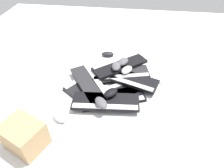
{
  "coord_description": "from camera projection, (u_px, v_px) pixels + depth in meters",
  "views": [
    {
      "loc": [
        1.1,
        0.11,
        0.99
      ],
      "look_at": [
        0.01,
        -0.04,
        0.04
      ],
      "focal_mm": 32.0,
      "sensor_mm": 36.0,
      "label": 1
    }
  ],
  "objects": [
    {
      "name": "keyboard_0",
      "position": [
        113.0,
        98.0,
        1.38
      ],
      "size": [
        0.29,
        0.46,
        0.03
      ],
      "color": "black",
      "rests_on": "ground"
    },
    {
      "name": "cardboard_box",
      "position": [
        24.0,
        135.0,
        1.07
      ],
      "size": [
        0.24,
        0.26,
        0.16
      ],
      "primitive_type": "cube",
      "rotation": [
        0.0,
        0.0,
        1.16
      ],
      "color": "tan",
      "rests_on": "ground"
    },
    {
      "name": "mouse_6",
      "position": [
        123.0,
        62.0,
        1.55
      ],
      "size": [
        0.13,
        0.11,
        0.04
      ],
      "primitive_type": "ellipsoid",
      "rotation": [
        0.0,
        0.0,
        5.83
      ],
      "color": "#4C4C51",
      "rests_on": "keyboard_8"
    },
    {
      "name": "keyboard_5",
      "position": [
        128.0,
        79.0,
        1.49
      ],
      "size": [
        0.28,
        0.46,
        0.03
      ],
      "color": "black",
      "rests_on": "keyboard_1"
    },
    {
      "name": "mouse_0",
      "position": [
        111.0,
        93.0,
        1.33
      ],
      "size": [
        0.13,
        0.12,
        0.04
      ],
      "primitive_type": "ellipsoid",
      "rotation": [
        0.0,
        0.0,
        2.46
      ],
      "color": "black",
      "rests_on": "keyboard_4"
    },
    {
      "name": "mouse_2",
      "position": [
        101.0,
        103.0,
        1.26
      ],
      "size": [
        0.13,
        0.12,
        0.04
      ],
      "primitive_type": "ellipsoid",
      "rotation": [
        0.0,
        0.0,
        3.78
      ],
      "color": "#4C4C51",
      "rests_on": "keyboard_4"
    },
    {
      "name": "mouse_3",
      "position": [
        116.0,
        66.0,
        1.51
      ],
      "size": [
        0.11,
        0.07,
        0.04
      ],
      "primitive_type": "ellipsoid",
      "rotation": [
        0.0,
        0.0,
        3.15
      ],
      "color": "#4C4C51",
      "rests_on": "keyboard_8"
    },
    {
      "name": "ground_plane",
      "position": [
        117.0,
        88.0,
        1.48
      ],
      "size": [
        3.2,
        3.2,
        0.0
      ],
      "primitive_type": "plane",
      "color": "white"
    },
    {
      "name": "keyboard_1",
      "position": [
        127.0,
        89.0,
        1.46
      ],
      "size": [
        0.38,
        0.45,
        0.03
      ],
      "color": "black",
      "rests_on": "ground"
    },
    {
      "name": "cable_0",
      "position": [
        134.0,
        81.0,
        1.53
      ],
      "size": [
        0.18,
        0.4,
        0.01
      ],
      "color": "#59595B",
      "rests_on": "ground"
    },
    {
      "name": "keyboard_2",
      "position": [
        121.0,
        75.0,
        1.57
      ],
      "size": [
        0.27,
        0.46,
        0.03
      ],
      "color": "black",
      "rests_on": "ground"
    },
    {
      "name": "keyboard_3",
      "position": [
        92.0,
        79.0,
        1.54
      ],
      "size": [
        0.44,
        0.38,
        0.03
      ],
      "color": "black",
      "rests_on": "ground"
    },
    {
      "name": "mouse_4",
      "position": [
        127.0,
        70.0,
        1.52
      ],
      "size": [
        0.13,
        0.11,
        0.04
      ],
      "primitive_type": "ellipsoid",
      "rotation": [
        0.0,
        0.0,
        2.61
      ],
      "color": "#B7B7BC",
      "rests_on": "keyboard_5"
    },
    {
      "name": "keyboard_7",
      "position": [
        120.0,
        73.0,
        1.55
      ],
      "size": [
        0.25,
        0.46,
        0.03
      ],
      "color": "#232326",
      "rests_on": "keyboard_2"
    },
    {
      "name": "keyboard_6",
      "position": [
        90.0,
        83.0,
        1.46
      ],
      "size": [
        0.45,
        0.37,
        0.03
      ],
      "color": "#232326",
      "rests_on": "keyboard_3"
    },
    {
      "name": "keyboard_4",
      "position": [
        106.0,
        102.0,
        1.31
      ],
      "size": [
        0.18,
        0.45,
        0.03
      ],
      "color": "black",
      "rests_on": "keyboard_0"
    },
    {
      "name": "mouse_1",
      "position": [
        108.0,
        54.0,
        1.8
      ],
      "size": [
        0.07,
        0.11,
        0.04
      ],
      "primitive_type": "ellipsoid",
      "rotation": [
        0.0,
        0.0,
        4.76
      ],
      "color": "black",
      "rests_on": "ground"
    },
    {
      "name": "keyboard_8",
      "position": [
        120.0,
        65.0,
        1.58
      ],
      "size": [
        0.39,
        0.44,
        0.03
      ],
      "color": "black",
      "rests_on": "keyboard_7"
    },
    {
      "name": "mouse_5",
      "position": [
        60.0,
        117.0,
        1.25
      ],
      "size": [
        0.12,
        0.13,
        0.04
      ],
      "primitive_type": "ellipsoid",
      "rotation": [
        0.0,
        0.0,
        0.89
      ],
      "color": "#B7B7BC",
      "rests_on": "ground"
    }
  ]
}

